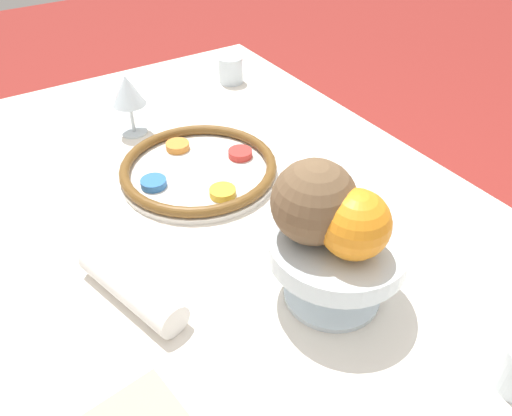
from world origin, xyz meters
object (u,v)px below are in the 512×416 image
(fruit_stand, at_px, (337,254))
(coconut, at_px, (314,202))
(orange_fruit, at_px, (355,224))
(wine_glass, at_px, (127,92))
(seder_plate, at_px, (199,168))
(cup_mid, at_px, (231,70))
(napkin_roll, at_px, (132,287))

(fruit_stand, relative_size, coconut, 1.71)
(fruit_stand, xyz_separation_m, orange_fruit, (0.03, -0.00, 0.07))
(wine_glass, bearing_deg, coconut, 3.91)
(seder_plate, distance_m, cup_mid, 0.43)
(seder_plate, relative_size, orange_fruit, 3.30)
(fruit_stand, bearing_deg, orange_fruit, -7.66)
(coconut, bearing_deg, napkin_roll, -119.07)
(coconut, relative_size, napkin_roll, 0.57)
(cup_mid, bearing_deg, wine_glass, -70.37)
(seder_plate, height_order, fruit_stand, fruit_stand)
(wine_glass, bearing_deg, orange_fruit, 5.74)
(seder_plate, distance_m, coconut, 0.38)
(seder_plate, bearing_deg, coconut, -0.95)
(seder_plate, distance_m, napkin_roll, 0.32)
(wine_glass, height_order, fruit_stand, wine_glass)
(orange_fruit, bearing_deg, coconut, -155.69)
(orange_fruit, bearing_deg, napkin_roll, -125.67)
(seder_plate, xyz_separation_m, cup_mid, (-0.33, 0.27, 0.02))
(fruit_stand, height_order, napkin_roll, fruit_stand)
(seder_plate, bearing_deg, orange_fruit, 2.54)
(coconut, bearing_deg, cup_mid, 158.33)
(seder_plate, height_order, cup_mid, cup_mid)
(wine_glass, xyz_separation_m, napkin_roll, (0.45, -0.18, -0.07))
(wine_glass, height_order, orange_fruit, orange_fruit)
(seder_plate, relative_size, cup_mid, 4.53)
(wine_glass, relative_size, fruit_stand, 0.69)
(fruit_stand, relative_size, orange_fruit, 2.10)
(wine_glass, xyz_separation_m, coconut, (0.57, 0.04, 0.07))
(fruit_stand, bearing_deg, cup_mid, 160.99)
(seder_plate, relative_size, wine_glass, 2.27)
(fruit_stand, xyz_separation_m, coconut, (-0.03, -0.03, 0.08))
(cup_mid, bearing_deg, orange_fruit, -18.62)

